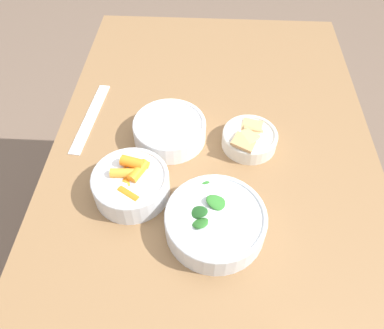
{
  "coord_description": "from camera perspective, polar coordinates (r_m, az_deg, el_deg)",
  "views": [
    {
      "loc": [
        -0.55,
        0.02,
        1.4
      ],
      "look_at": [
        -0.03,
        0.05,
        0.78
      ],
      "focal_mm": 35.0,
      "sensor_mm": 36.0,
      "label": 1
    }
  ],
  "objects": [
    {
      "name": "ruler",
      "position": [
        0.99,
        -15.19,
        6.93
      ],
      "size": [
        0.25,
        0.05,
        0.0
      ],
      "color": "silver",
      "rests_on": "dining_table"
    },
    {
      "name": "ground_plane",
      "position": [
        1.5,
        1.92,
        -18.25
      ],
      "size": [
        10.0,
        10.0,
        0.0
      ],
      "primitive_type": "plane",
      "color": "brown"
    },
    {
      "name": "bowl_cookies",
      "position": [
        0.88,
        8.8,
        3.99
      ],
      "size": [
        0.13,
        0.13,
        0.05
      ],
      "color": "silver",
      "rests_on": "dining_table"
    },
    {
      "name": "bowl_beans_hotdog",
      "position": [
        0.89,
        -3.42,
        5.21
      ],
      "size": [
        0.17,
        0.17,
        0.05
      ],
      "color": "white",
      "rests_on": "dining_table"
    },
    {
      "name": "bowl_carrots",
      "position": [
        0.78,
        -9.27,
        -2.78
      ],
      "size": [
        0.16,
        0.16,
        0.08
      ],
      "color": "silver",
      "rests_on": "dining_table"
    },
    {
      "name": "dining_table",
      "position": [
        0.95,
        2.91,
        -4.31
      ],
      "size": [
        1.26,
        0.76,
        0.75
      ],
      "color": "olive",
      "rests_on": "ground_plane"
    },
    {
      "name": "bowl_greens",
      "position": [
        0.73,
        3.63,
        -8.65
      ],
      "size": [
        0.2,
        0.2,
        0.07
      ],
      "color": "silver",
      "rests_on": "dining_table"
    }
  ]
}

